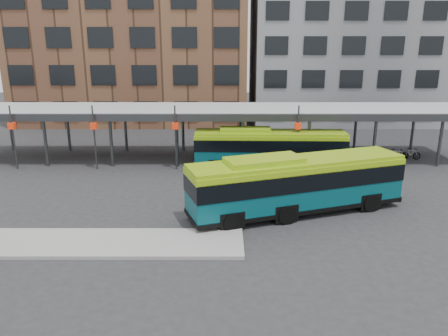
% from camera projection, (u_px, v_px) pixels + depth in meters
% --- Properties ---
extents(ground, '(120.00, 120.00, 0.00)m').
position_uv_depth(ground, '(213.00, 220.00, 23.58)').
color(ground, '#28282B').
rests_on(ground, ground).
extents(boarding_island, '(14.00, 3.00, 0.18)m').
position_uv_depth(boarding_island, '(96.00, 243.00, 20.69)').
color(boarding_island, gray).
rests_on(boarding_island, ground).
extents(canopy, '(40.00, 6.53, 4.80)m').
position_uv_depth(canopy, '(216.00, 111.00, 34.83)').
color(canopy, '#999B9E').
rests_on(canopy, ground).
extents(building_brick, '(26.00, 14.00, 22.00)m').
position_uv_depth(building_brick, '(134.00, 25.00, 51.20)').
color(building_brick, brown).
rests_on(building_brick, ground).
extents(building_grey, '(24.00, 14.00, 20.00)m').
position_uv_depth(building_grey, '(355.00, 34.00, 51.46)').
color(building_grey, slate).
rests_on(building_grey, ground).
extents(bus_front, '(12.44, 6.52, 3.38)m').
position_uv_depth(bus_front, '(296.00, 183.00, 24.09)').
color(bus_front, '#074A54').
rests_on(bus_front, ground).
extents(bus_rear, '(11.28, 2.80, 3.09)m').
position_uv_depth(bus_rear, '(269.00, 147.00, 32.68)').
color(bus_rear, '#074A54').
rests_on(bus_rear, ground).
extents(bike_rack, '(6.62, 1.24, 1.06)m').
position_uv_depth(bike_rack, '(382.00, 155.00, 34.95)').
color(bike_rack, slate).
rests_on(bike_rack, ground).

